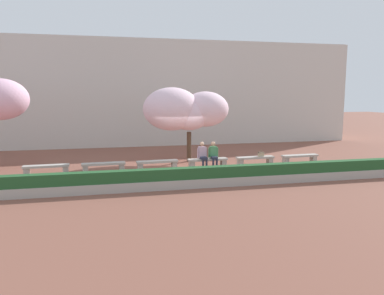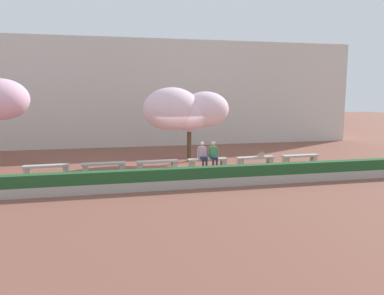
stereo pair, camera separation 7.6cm
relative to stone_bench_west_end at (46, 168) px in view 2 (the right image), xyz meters
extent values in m
plane|color=brown|center=(6.32, 0.00, -0.31)|extent=(100.00, 100.00, 0.00)
cube|color=beige|center=(6.32, 10.24, 3.38)|extent=(29.27, 4.00, 7.38)
cube|color=#ADA89E|center=(0.00, 0.00, 0.09)|extent=(2.01, 0.51, 0.10)
cube|color=#ADA89E|center=(-0.83, -0.04, -0.13)|extent=(0.25, 0.35, 0.35)
cube|color=#ADA89E|center=(0.83, 0.04, -0.13)|extent=(0.25, 0.35, 0.35)
cube|color=#ADA89E|center=(2.53, 0.00, 0.09)|extent=(2.01, 0.51, 0.10)
cube|color=#ADA89E|center=(1.70, -0.04, -0.13)|extent=(0.25, 0.35, 0.35)
cube|color=#ADA89E|center=(3.35, 0.04, -0.13)|extent=(0.25, 0.35, 0.35)
cube|color=#ADA89E|center=(5.06, 0.00, 0.09)|extent=(2.01, 0.51, 0.10)
cube|color=#ADA89E|center=(4.23, -0.04, -0.13)|extent=(0.25, 0.35, 0.35)
cube|color=#ADA89E|center=(5.88, 0.04, -0.13)|extent=(0.25, 0.35, 0.35)
cube|color=#ADA89E|center=(7.58, 0.00, 0.09)|extent=(2.01, 0.51, 0.10)
cube|color=#ADA89E|center=(6.76, -0.04, -0.13)|extent=(0.25, 0.35, 0.35)
cube|color=#ADA89E|center=(8.41, 0.04, -0.13)|extent=(0.25, 0.35, 0.35)
cube|color=#ADA89E|center=(10.11, 0.00, 0.09)|extent=(2.01, 0.51, 0.10)
cube|color=#ADA89E|center=(9.28, -0.04, -0.13)|extent=(0.25, 0.35, 0.35)
cube|color=#ADA89E|center=(10.94, 0.04, -0.13)|extent=(0.25, 0.35, 0.35)
cube|color=#ADA89E|center=(12.64, 0.00, 0.09)|extent=(2.01, 0.51, 0.10)
cube|color=#ADA89E|center=(11.81, -0.04, -0.13)|extent=(0.25, 0.35, 0.35)
cube|color=#ADA89E|center=(13.47, 0.04, -0.13)|extent=(0.25, 0.35, 0.35)
cube|color=black|center=(7.25, -0.43, -0.28)|extent=(0.12, 0.23, 0.06)
cylinder|color=#23283D|center=(7.25, -0.37, -0.07)|extent=(0.10, 0.10, 0.42)
cube|color=black|center=(7.43, -0.41, -0.28)|extent=(0.12, 0.23, 0.06)
cylinder|color=#23283D|center=(7.43, -0.35, -0.07)|extent=(0.10, 0.10, 0.42)
cube|color=#23283D|center=(7.32, -0.18, 0.20)|extent=(0.32, 0.43, 0.12)
cube|color=#B293A8|center=(7.29, 0.04, 0.47)|extent=(0.36, 0.26, 0.54)
sphere|color=tan|center=(7.29, 0.04, 0.88)|extent=(0.21, 0.21, 0.21)
cylinder|color=#B293A8|center=(7.09, 0.00, 0.43)|extent=(0.09, 0.09, 0.50)
cylinder|color=#B293A8|center=(7.50, 0.04, 0.43)|extent=(0.09, 0.09, 0.50)
cube|color=black|center=(7.76, -0.42, -0.28)|extent=(0.11, 0.22, 0.06)
cylinder|color=#23283D|center=(7.77, -0.36, -0.07)|extent=(0.10, 0.10, 0.42)
cube|color=black|center=(7.94, -0.42, -0.28)|extent=(0.11, 0.22, 0.06)
cylinder|color=#23283D|center=(7.95, -0.36, -0.07)|extent=(0.10, 0.10, 0.42)
cube|color=#23283D|center=(7.86, -0.18, 0.20)|extent=(0.30, 0.41, 0.12)
cube|color=#428451|center=(7.87, 0.04, 0.47)|extent=(0.35, 0.23, 0.54)
sphere|color=tan|center=(7.87, 0.04, 0.88)|extent=(0.21, 0.21, 0.21)
cylinder|color=#428451|center=(7.66, 0.03, 0.43)|extent=(0.09, 0.09, 0.50)
cylinder|color=#428451|center=(8.08, 0.01, 0.43)|extent=(0.09, 0.09, 0.50)
cube|color=tan|center=(10.43, -0.01, 0.25)|extent=(0.30, 0.14, 0.22)
cube|color=gray|center=(10.43, -0.01, 0.34)|extent=(0.30, 0.15, 0.04)
torus|color=#807259|center=(10.43, -0.01, 0.41)|extent=(0.14, 0.02, 0.14)
cylinder|color=#473323|center=(7.04, 1.85, 0.49)|extent=(0.24, 0.24, 1.61)
ellipsoid|color=#F4CCDB|center=(7.04, 1.85, 2.27)|extent=(2.34, 2.19, 1.75)
ellipsoid|color=#F4CCDB|center=(6.13, 1.94, 2.53)|extent=(3.04, 2.74, 2.28)
ellipsoid|color=#F4CCDB|center=(7.96, 1.90, 2.51)|extent=(2.53, 2.35, 1.90)
ellipsoid|color=#EFB7D1|center=(-2.30, 2.39, 3.07)|extent=(2.70, 2.40, 2.03)
cube|color=#ADA89E|center=(6.32, -3.78, -0.13)|extent=(18.91, 0.50, 0.36)
cube|color=#235128|center=(6.32, -3.78, 0.27)|extent=(18.81, 0.44, 0.44)
camera|label=1|loc=(2.63, -17.67, 3.31)|focal=35.00mm
camera|label=2|loc=(2.70, -17.69, 3.31)|focal=35.00mm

